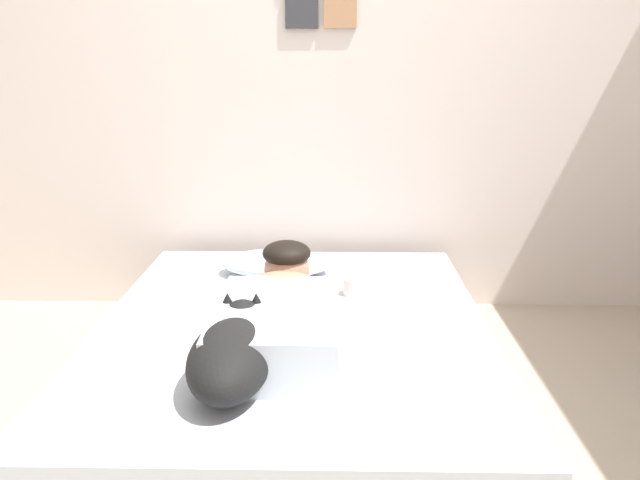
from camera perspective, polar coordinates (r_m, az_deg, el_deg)
name	(u,v)px	position (r m, az deg, el deg)	size (l,w,h in m)	color
ground_plane	(312,458)	(2.38, -0.66, -18.40)	(12.05, 12.05, 0.00)	tan
back_wall	(321,74)	(3.52, 0.10, 14.22)	(4.02, 0.12, 2.50)	silver
bed	(293,361)	(2.66, -2.33, -10.44)	(1.55, 1.99, 0.33)	gray
pillow	(277,263)	(3.13, -3.80, -2.01)	(0.52, 0.32, 0.11)	silver
person_lying	(280,311)	(2.40, -3.48, -6.20)	(0.43, 0.92, 0.27)	silver
dog	(232,353)	(2.10, -7.63, -9.74)	(0.26, 0.57, 0.21)	black
coffee_cup	(354,287)	(2.86, 2.94, -4.05)	(0.12, 0.09, 0.07)	white
cell_phone	(317,306)	(2.73, -0.31, -5.76)	(0.07, 0.14, 0.01)	black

